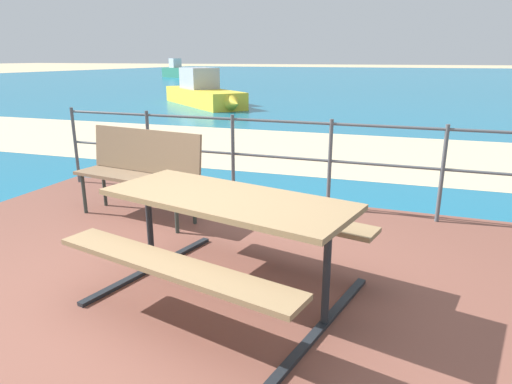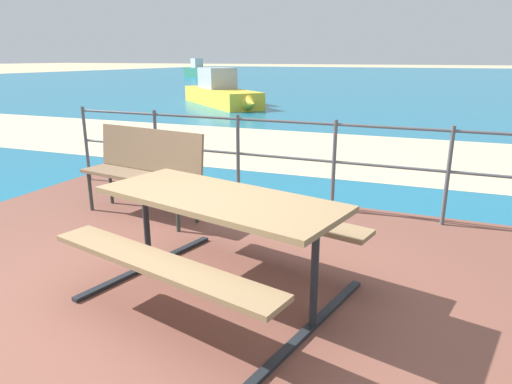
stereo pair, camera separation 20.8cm
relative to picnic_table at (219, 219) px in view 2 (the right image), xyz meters
The scene contains 9 objects.
ground_plane 0.73m from the picnic_table, 149.59° to the right, with size 240.00×240.00×0.00m, color tan.
patio_paving 0.70m from the picnic_table, 149.59° to the right, with size 6.40×5.20×0.06m, color brown.
sea_water 39.84m from the picnic_table, 90.41° to the left, with size 90.00×90.00×0.01m, color #196B8E.
beach_strip 5.89m from the picnic_table, 92.78° to the left, with size 54.00×4.15×0.01m, color beige.
picnic_table is the anchor object (origin of this frame).
park_bench 2.03m from the picnic_table, 140.74° to the left, with size 1.50×0.62×0.95m.
railing_fence 2.22m from the picnic_table, 97.35° to the left, with size 5.94×0.04×1.04m.
boat_near 39.72m from the picnic_table, 119.85° to the left, with size 3.73×2.42×1.66m.
boat_mid 14.52m from the picnic_table, 117.03° to the left, with size 4.69×4.34×1.37m.
Camera 2 is at (1.70, -2.51, 1.75)m, focal length 31.74 mm.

